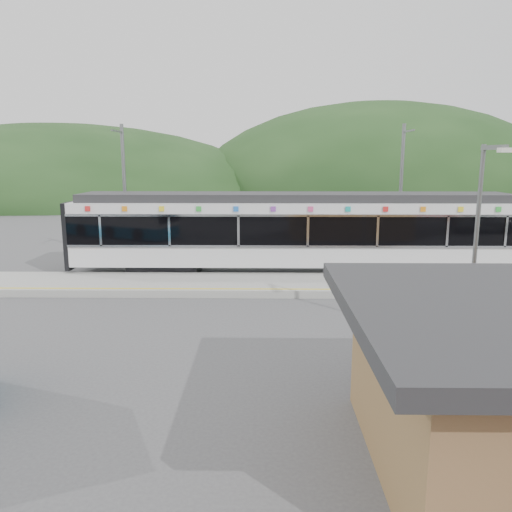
{
  "coord_description": "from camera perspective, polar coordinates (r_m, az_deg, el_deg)",
  "views": [
    {
      "loc": [
        0.04,
        -16.83,
        5.28
      ],
      "look_at": [
        -0.21,
        1.0,
        1.81
      ],
      "focal_mm": 35.0,
      "sensor_mm": 36.0,
      "label": 1
    }
  ],
  "objects": [
    {
      "name": "lamp_post",
      "position": [
        14.99,
        24.11,
        2.83
      ],
      "size": [
        0.38,
        1.04,
        5.67
      ],
      "rotation": [
        0.0,
        0.0,
        0.22
      ],
      "color": "slate",
      "rests_on": "ground"
    },
    {
      "name": "catenary_mast_west",
      "position": [
        26.4,
        -14.79,
        7.12
      ],
      "size": [
        0.18,
        1.8,
        7.0
      ],
      "color": "slate",
      "rests_on": "ground"
    },
    {
      "name": "ground",
      "position": [
        17.64,
        0.64,
        -6.4
      ],
      "size": [
        120.0,
        120.0,
        0.0
      ],
      "primitive_type": "plane",
      "color": "#4C4C4F",
      "rests_on": "ground"
    },
    {
      "name": "hills",
      "position": [
        23.56,
        15.92,
        -2.36
      ],
      "size": [
        146.0,
        149.0,
        26.0
      ],
      "color": "#1E3D19",
      "rests_on": "ground"
    },
    {
      "name": "train",
      "position": [
        23.1,
        4.42,
        2.99
      ],
      "size": [
        20.44,
        3.01,
        3.74
      ],
      "color": "black",
      "rests_on": "ground"
    },
    {
      "name": "platform",
      "position": [
        20.78,
        0.66,
        -3.28
      ],
      "size": [
        26.0,
        3.2,
        0.3
      ],
      "primitive_type": "cube",
      "color": "#9E9E99",
      "rests_on": "ground"
    },
    {
      "name": "catenary_mast_east",
      "position": [
        26.38,
        16.22,
        7.04
      ],
      "size": [
        0.18,
        1.8,
        7.0
      ],
      "color": "slate",
      "rests_on": "ground"
    },
    {
      "name": "yellow_line",
      "position": [
        19.48,
        0.66,
        -3.78
      ],
      "size": [
        26.0,
        0.1,
        0.01
      ],
      "primitive_type": "cube",
      "color": "yellow",
      "rests_on": "platform"
    }
  ]
}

